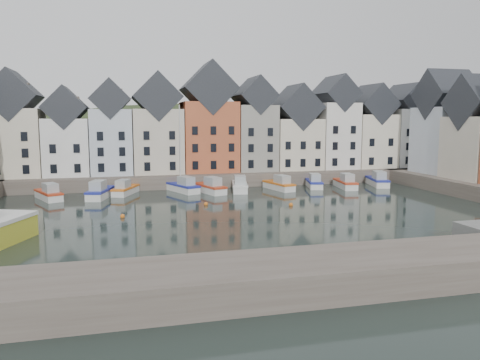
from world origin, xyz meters
name	(u,v)px	position (x,y,z in m)	size (l,w,h in m)	color
ground	(255,217)	(0.00, 0.00, 0.00)	(260.00, 260.00, 0.00)	black
far_quay	(207,176)	(0.00, 30.00, 1.00)	(90.00, 16.00, 2.00)	brown
near_wall	(194,284)	(-10.00, -22.00, 1.00)	(50.00, 6.00, 2.00)	brown
hillside	(187,245)	(0.02, 56.00, -17.96)	(153.60, 70.40, 64.00)	#253018
far_terrace	(227,129)	(3.21, 28.00, 8.88)	(72.37, 8.16, 17.78)	beige
mooring_buoys	(210,208)	(-4.00, 5.33, 0.15)	(20.50, 5.50, 0.50)	orange
boat_a	(49,194)	(-23.36, 17.08, 0.74)	(4.47, 6.74, 2.49)	silver
boat_b	(100,192)	(-16.86, 16.83, 0.80)	(3.88, 7.32, 2.69)	silver
boat_c	(125,189)	(-13.58, 19.07, 0.71)	(4.09, 6.49, 2.39)	silver
boat_d	(184,186)	(-5.32, 19.20, 0.83)	(4.45, 7.01, 12.84)	silver
boat_e	(210,188)	(-1.69, 17.49, 0.78)	(4.10, 7.13, 2.61)	silver
boat_f	(240,186)	(2.82, 18.02, 0.78)	(3.52, 7.15, 2.63)	silver
boat_g	(279,185)	(8.93, 17.92, 0.74)	(3.40, 6.78, 2.50)	silver
boat_h	(314,183)	(14.98, 18.93, 0.73)	(3.52, 6.65, 2.44)	silver
boat_i	(346,183)	(19.43, 17.14, 0.76)	(3.13, 6.93, 2.56)	silver
boat_j	(378,181)	(25.51, 18.13, 0.79)	(3.87, 7.24, 2.66)	silver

